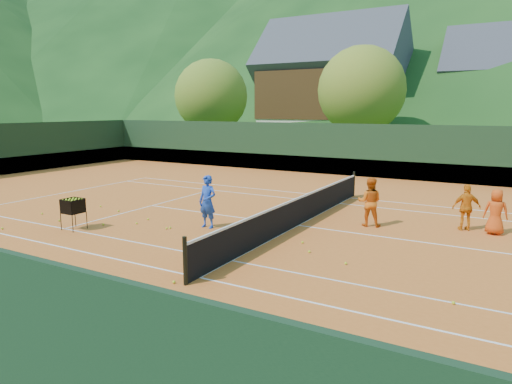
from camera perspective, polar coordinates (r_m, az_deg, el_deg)
The scene contains 32 objects.
ground at distance 15.29m, azimuth 5.25°, elevation -4.25°, with size 400.00×400.00×0.00m, color #284E18.
clay_court at distance 15.28m, azimuth 5.25°, elevation -4.21°, with size 40.00×24.00×0.02m, color #C55D20.
coach at distance 14.84m, azimuth -6.08°, elevation -1.21°, with size 0.63×0.41×1.73m, color #1C43B7.
student_a at distance 15.45m, azimuth 14.01°, elevation -1.20°, with size 0.79×0.61×1.62m, color orange.
student_b at distance 15.92m, azimuth 24.81°, elevation -1.77°, with size 0.87×0.36×1.48m, color orange.
student_c at distance 15.82m, azimuth 27.79°, elevation -2.19°, with size 0.70×0.45×1.43m, color #D74A13.
tennis_ball_0 at distance 17.96m, azimuth -16.81°, elevation -2.28°, with size 0.07×0.07×0.07m, color #B6E025.
tennis_ball_1 at distance 17.13m, azimuth -23.38°, elevation -3.29°, with size 0.07×0.07×0.07m, color #B6E025.
tennis_ball_2 at distance 19.04m, azimuth -18.85°, elevation -1.69°, with size 0.07×0.07×0.07m, color #B6E025.
tennis_ball_3 at distance 11.70m, azimuth 11.16°, elevation -8.74°, with size 0.07×0.07×0.07m, color #B6E025.
tennis_ball_4 at distance 18.51m, azimuth -25.18°, elevation -2.46°, with size 0.07×0.07×0.07m, color #B6E025.
tennis_ball_7 at distance 10.60m, azimuth -21.78°, elevation -11.35°, with size 0.07×0.07×0.07m, color #B6E025.
tennis_ball_10 at distance 16.05m, azimuth -18.54°, elevation -3.85°, with size 0.07×0.07×0.07m, color #B6E025.
tennis_ball_12 at distance 12.46m, azimuth 6.68°, elevation -7.42°, with size 0.07×0.07×0.07m, color #B6E025.
tennis_ball_13 at distance 15.01m, azimuth -11.11°, elevation -4.46°, with size 0.07×0.07×0.07m, color #B6E025.
tennis_ball_14 at distance 10.48m, azimuth -10.22°, elevation -11.01°, with size 0.07×0.07×0.07m, color #B6E025.
tennis_ball_15 at distance 10.09m, azimuth 23.45°, elevation -12.59°, with size 0.07×0.07×0.07m, color #B6E025.
tennis_ball_17 at distance 10.34m, azimuth -29.19°, elevation -12.52°, with size 0.07×0.07×0.07m, color #B6E025.
tennis_ball_18 at distance 15.88m, azimuth -14.69°, elevation -3.80°, with size 0.07×0.07×0.07m, color #B6E025.
tennis_ball_19 at distance 9.57m, azimuth -8.03°, elevation -13.07°, with size 0.07×0.07×0.07m, color #B6E025.
tennis_ball_20 at distance 16.36m, azimuth -13.34°, elevation -3.32°, with size 0.07×0.07×0.07m, color #B6E025.
tennis_ball_21 at distance 16.84m, azimuth -29.14°, elevation -3.99°, with size 0.07×0.07×0.07m, color #B6E025.
tennis_ball_22 at distance 13.28m, azimuth 5.83°, elevation -6.28°, with size 0.07×0.07×0.07m, color #B6E025.
tennis_ball_23 at distance 7.86m, azimuth 8.82°, elevation -18.59°, with size 0.07×0.07×0.07m, color #B6E025.
tennis_ball_24 at distance 15.06m, azimuth -10.68°, elevation -4.40°, with size 0.07×0.07×0.07m, color #B6E025.
court_lines at distance 15.28m, azimuth 5.25°, elevation -4.17°, with size 23.83×11.03×0.00m.
tennis_net at distance 15.16m, azimuth 5.28°, elevation -2.35°, with size 0.10×12.07×1.10m.
perimeter_fence at distance 15.02m, azimuth 5.32°, elevation 0.44°, with size 40.40×24.24×3.00m.
ball_hopper at distance 15.70m, azimuth -21.91°, elevation -1.70°, with size 0.57×0.57×1.00m.
chalet_left at distance 46.41m, azimuth 9.45°, elevation 12.44°, with size 13.80×9.93×12.92m.
tree_a at distance 38.46m, azimuth -5.62°, elevation 11.83°, with size 6.00×6.00×7.88m.
tree_b at distance 35.01m, azimuth 13.09°, elevation 12.30°, with size 6.40×6.40×8.40m.
Camera 1 is at (6.03, -13.51, 3.84)m, focal length 32.00 mm.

